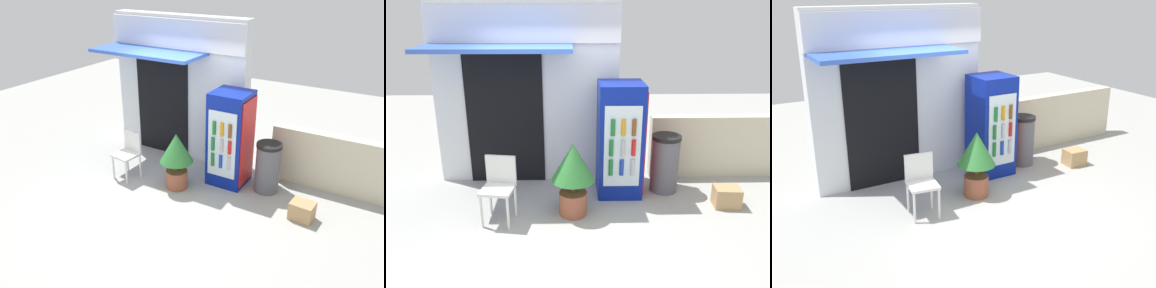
% 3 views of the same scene
% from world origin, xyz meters
% --- Properties ---
extents(ground, '(16.00, 16.00, 0.00)m').
position_xyz_m(ground, '(0.00, 0.00, 0.00)').
color(ground, '#A3A39E').
extents(storefront_building, '(2.89, 1.18, 2.84)m').
position_xyz_m(storefront_building, '(-0.66, 1.61, 1.49)').
color(storefront_building, silver).
rests_on(storefront_building, ground).
extents(drink_cooler, '(0.68, 0.71, 1.73)m').
position_xyz_m(drink_cooler, '(0.79, 1.02, 0.86)').
color(drink_cooler, navy).
rests_on(drink_cooler, ground).
extents(plastic_chair, '(0.47, 0.46, 0.89)m').
position_xyz_m(plastic_chair, '(-0.91, 0.24, 0.53)').
color(plastic_chair, silver).
rests_on(plastic_chair, ground).
extents(potted_plant_near_shop, '(0.59, 0.59, 1.05)m').
position_xyz_m(potted_plant_near_shop, '(0.08, 0.35, 0.65)').
color(potted_plant_near_shop, '#995138').
rests_on(potted_plant_near_shop, ground).
extents(trash_bin, '(0.44, 0.44, 0.91)m').
position_xyz_m(trash_bin, '(1.51, 1.06, 0.46)').
color(trash_bin, '#595960').
rests_on(trash_bin, ground).
extents(stone_boundary_wall, '(2.84, 0.21, 1.05)m').
position_xyz_m(stone_boundary_wall, '(2.81, 1.66, 0.52)').
color(stone_boundary_wall, beige).
rests_on(stone_boundary_wall, ground).
extents(cardboard_box, '(0.38, 0.33, 0.29)m').
position_xyz_m(cardboard_box, '(2.31, 0.53, 0.15)').
color(cardboard_box, tan).
rests_on(cardboard_box, ground).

